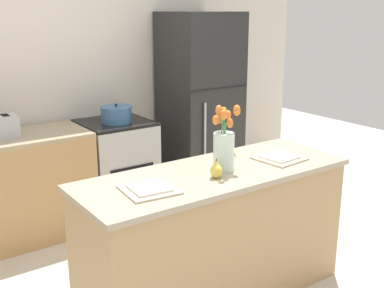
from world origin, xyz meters
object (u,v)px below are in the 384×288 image
object	(u,v)px
refrigerator	(200,106)
pear_figurine	(216,170)
stove_range	(117,168)
plate_setting_left	(149,189)
cooking_pot	(116,114)
plate_setting_right	(279,158)
flower_vase	(224,145)
toaster	(0,126)

from	to	relation	value
refrigerator	pear_figurine	distance (m)	2.04
stove_range	plate_setting_left	size ratio (longest dim) A/B	2.85
plate_setting_left	cooking_pot	bearing A→B (deg)	69.40
plate_setting_right	plate_setting_left	bearing A→B (deg)	180.00
refrigerator	stove_range	bearing A→B (deg)	-179.96
refrigerator	plate_setting_left	xyz separation A→B (m)	(-1.56, -1.66, -0.03)
flower_vase	cooking_pot	xyz separation A→B (m)	(0.04, 1.56, -0.09)
stove_range	toaster	size ratio (longest dim) A/B	3.17
plate_setting_right	cooking_pot	distance (m)	1.66
refrigerator	pear_figurine	world-z (taller)	refrigerator
toaster	pear_figurine	bearing A→B (deg)	-64.77
stove_range	refrigerator	size ratio (longest dim) A/B	0.48
stove_range	cooking_pot	world-z (taller)	cooking_pot
refrigerator	cooking_pot	xyz separation A→B (m)	(-0.96, -0.05, 0.04)
cooking_pot	refrigerator	bearing A→B (deg)	3.07
cooking_pot	plate_setting_left	bearing A→B (deg)	-110.60
flower_vase	plate_setting_right	world-z (taller)	flower_vase
flower_vase	pear_figurine	xyz separation A→B (m)	(-0.13, -0.09, -0.12)
stove_range	cooking_pot	bearing A→B (deg)	-97.38
plate_setting_left	stove_range	bearing A→B (deg)	69.78
flower_vase	plate_setting_right	xyz separation A→B (m)	(0.45, -0.04, -0.15)
stove_range	refrigerator	distance (m)	1.06
flower_vase	plate_setting_left	world-z (taller)	flower_vase
stove_range	pear_figurine	size ratio (longest dim) A/B	7.27
toaster	plate_setting_right	bearing A→B (deg)	-50.34
stove_range	pear_figurine	world-z (taller)	pear_figurine
stove_range	flower_vase	bearing A→B (deg)	-91.54
plate_setting_left	cooking_pot	world-z (taller)	cooking_pot
toaster	plate_setting_left	bearing A→B (deg)	-77.46
toaster	stove_range	bearing A→B (deg)	-1.46
plate_setting_left	toaster	world-z (taller)	toaster
plate_setting_left	plate_setting_right	xyz separation A→B (m)	(1.02, 0.00, 0.00)
stove_range	refrigerator	bearing A→B (deg)	0.04
stove_range	cooking_pot	xyz separation A→B (m)	(-0.01, -0.05, 0.52)
plate_setting_right	toaster	size ratio (longest dim) A/B	1.11
refrigerator	pear_figurine	bearing A→B (deg)	-123.34
flower_vase	pear_figurine	world-z (taller)	flower_vase
pear_figurine	cooking_pot	world-z (taller)	cooking_pot
stove_range	plate_setting_left	distance (m)	1.82
stove_range	plate_setting_right	distance (m)	1.76
pear_figurine	plate_setting_right	world-z (taller)	pear_figurine
refrigerator	toaster	distance (m)	1.93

